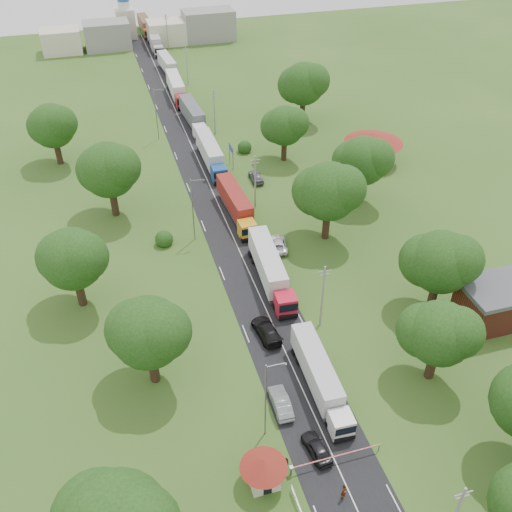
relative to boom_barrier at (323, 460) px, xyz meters
name	(u,v)px	position (x,y,z in m)	size (l,w,h in m)	color
ground	(260,297)	(1.36, 25.00, -0.89)	(260.00, 260.00, 0.00)	#31551C
road	(223,215)	(1.36, 45.00, -0.89)	(8.00, 200.00, 0.04)	black
boom_barrier	(323,460)	(0.00, 0.00, 0.00)	(9.22, 0.35, 1.18)	slate
guard_booth	(264,468)	(-5.84, 0.00, 1.27)	(4.40, 4.40, 3.45)	beige
info_sign	(231,152)	(6.56, 60.00, 2.11)	(0.12, 3.10, 4.10)	slate
pole_1	(323,295)	(6.86, 18.00, 3.79)	(1.60, 0.24, 9.00)	gray
pole_2	(255,181)	(6.86, 46.00, 3.79)	(1.60, 0.24, 9.00)	gray
pole_3	(214,112)	(6.86, 74.00, 3.79)	(1.60, 0.24, 9.00)	gray
pole_4	(187,65)	(6.86, 102.00, 3.79)	(1.60, 0.24, 9.00)	gray
pole_5	(167,31)	(6.86, 130.00, 3.79)	(1.60, 0.24, 9.00)	gray
lamp_0	(267,397)	(-3.99, 5.00, 4.66)	(2.03, 0.22, 10.00)	slate
lamp_1	(194,207)	(-3.99, 40.00, 4.66)	(2.03, 0.22, 10.00)	slate
lamp_2	(157,112)	(-3.99, 75.00, 4.66)	(2.03, 0.22, 10.00)	slate
tree_2	(439,332)	(15.35, 7.14, 5.70)	(8.00, 8.00, 10.10)	#382616
tree_3	(440,261)	(21.35, 17.16, 6.33)	(8.80, 8.80, 11.07)	#382616
tree_4	(328,191)	(14.34, 35.17, 6.96)	(9.60, 9.60, 12.05)	#382616
tree_5	(363,161)	(23.35, 43.16, 6.33)	(8.80, 8.80, 11.07)	#382616
tree_6	(284,125)	(16.35, 60.14, 5.70)	(8.00, 8.00, 10.10)	#382616
tree_7	(303,83)	(25.34, 75.17, 6.96)	(9.60, 9.60, 12.05)	#382616
tree_10	(148,332)	(-13.65, 15.16, 6.33)	(8.80, 8.80, 11.07)	#382616
tree_11	(72,258)	(-20.65, 30.16, 6.33)	(8.80, 8.80, 11.07)	#382616
tree_12	(108,169)	(-14.66, 50.17, 6.96)	(9.60, 9.60, 12.05)	#382616
tree_13	(52,125)	(-22.65, 70.16, 6.33)	(8.80, 8.80, 11.07)	#382616
house_brick	(495,303)	(27.36, 13.00, 1.76)	(8.60, 6.60, 5.20)	maroon
house_cream	(373,143)	(31.36, 55.00, 2.75)	(10.08, 10.08, 5.80)	beige
distant_town	(147,32)	(2.04, 135.00, 2.60)	(52.00, 8.00, 8.00)	gray
church	(126,18)	(-2.64, 143.00, 4.50)	(5.00, 5.00, 12.30)	beige
truck_0	(320,376)	(3.04, 8.78, 1.11)	(2.74, 13.67, 3.78)	silver
truck_1	(270,268)	(3.44, 27.56, 1.33)	(3.36, 15.14, 4.18)	red
truck_2	(236,204)	(3.31, 44.32, 1.23)	(3.05, 14.48, 4.00)	orange
truck_3	(211,154)	(3.24, 61.73, 1.30)	(2.56, 14.89, 4.13)	#184892
truck_4	(193,115)	(3.60, 79.16, 1.27)	(3.20, 14.77, 4.08)	white
truck_5	(176,88)	(2.98, 94.88, 1.33)	(2.92, 15.11, 4.18)	#AD1A1B
truck_6	(168,65)	(3.64, 110.78, 1.14)	(3.10, 13.87, 3.83)	#296F2A
truck_7	(155,42)	(3.41, 130.30, 1.28)	(3.12, 14.81, 4.09)	#A7A7A7
truck_8	(145,25)	(2.98, 146.68, 1.27)	(2.95, 14.71, 4.07)	brown
car_lane_front	(317,448)	(-0.02, 1.50, -0.17)	(1.70, 4.23, 1.44)	black
car_lane_mid	(281,402)	(-1.64, 7.60, -0.12)	(1.64, 4.71, 1.55)	gray
car_lane_rear	(267,331)	(0.06, 18.06, -0.09)	(2.26, 5.55, 1.61)	black
car_verge_near	(278,244)	(6.88, 34.45, -0.20)	(2.31, 5.01, 1.39)	silver
car_verge_far	(256,177)	(9.36, 54.05, -0.10)	(1.87, 4.64, 1.58)	slate
pedestrian_near	(344,492)	(0.64, -3.50, 0.00)	(0.65, 0.43, 1.78)	gray
pedestrian_booth	(286,464)	(-3.44, 0.64, -0.11)	(0.76, 0.59, 1.57)	gray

